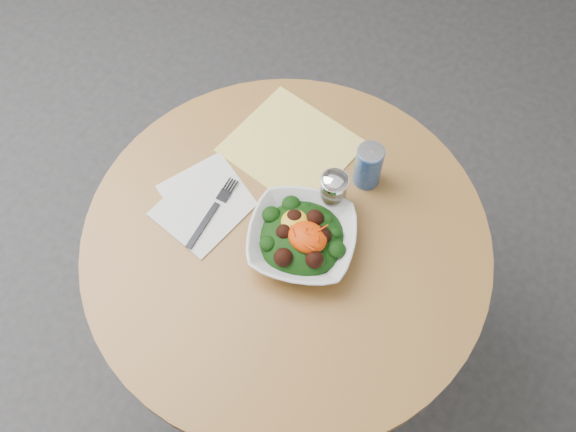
# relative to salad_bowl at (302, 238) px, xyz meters

# --- Properties ---
(ground) EXTENTS (6.00, 6.00, 0.00)m
(ground) POSITION_rel_salad_bowl_xyz_m (-0.04, -0.00, -0.78)
(ground) COLOR #313033
(ground) RESTS_ON ground
(table) EXTENTS (0.90, 0.90, 0.75)m
(table) POSITION_rel_salad_bowl_xyz_m (-0.04, -0.00, -0.23)
(table) COLOR black
(table) RESTS_ON ground
(cloth_napkin) EXTENTS (0.31, 0.29, 0.00)m
(cloth_napkin) POSITION_rel_salad_bowl_xyz_m (-0.15, 0.21, -0.03)
(cloth_napkin) COLOR yellow
(cloth_napkin) RESTS_ON table
(paper_napkins) EXTENTS (0.23, 0.26, 0.00)m
(paper_napkins) POSITION_rel_salad_bowl_xyz_m (-0.24, -0.02, -0.03)
(paper_napkins) COLOR silver
(paper_napkins) RESTS_ON table
(salad_bowl) EXTENTS (0.29, 0.29, 0.09)m
(salad_bowl) POSITION_rel_salad_bowl_xyz_m (0.00, 0.00, 0.00)
(salad_bowl) COLOR silver
(salad_bowl) RESTS_ON table
(fork) EXTENTS (0.03, 0.20, 0.00)m
(fork) POSITION_rel_salad_bowl_xyz_m (-0.21, -0.02, -0.03)
(fork) COLOR black
(fork) RESTS_ON table
(spice_shaker) EXTENTS (0.06, 0.06, 0.11)m
(spice_shaker) POSITION_rel_salad_bowl_xyz_m (0.01, 0.12, 0.02)
(spice_shaker) COLOR silver
(spice_shaker) RESTS_ON table
(beverage_can) EXTENTS (0.06, 0.06, 0.12)m
(beverage_can) POSITION_rel_salad_bowl_xyz_m (0.05, 0.22, 0.03)
(beverage_can) COLOR #0D2995
(beverage_can) RESTS_ON table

